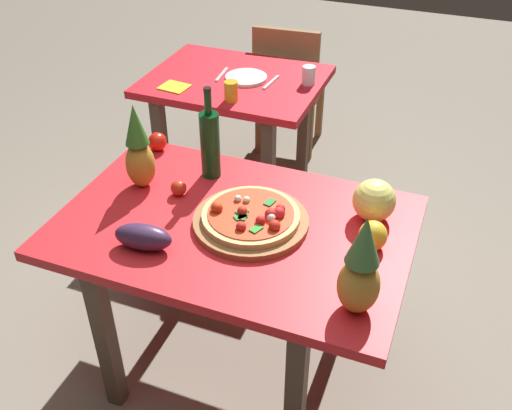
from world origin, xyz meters
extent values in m
plane|color=gray|center=(0.00, 0.00, 0.00)|extent=(10.00, 10.00, 0.00)
cube|color=brown|center=(-0.36, -0.36, 0.34)|extent=(0.06, 0.06, 0.69)
cube|color=brown|center=(0.36, -0.36, 0.34)|extent=(0.06, 0.06, 0.69)
cube|color=brown|center=(-0.36, 0.36, 0.34)|extent=(0.06, 0.06, 0.69)
cube|color=brown|center=(0.36, 0.36, 0.34)|extent=(0.06, 0.06, 0.69)
cube|color=red|center=(0.00, 0.00, 0.71)|extent=(1.25, 0.83, 0.04)
cube|color=brown|center=(-0.79, 0.85, 0.34)|extent=(0.06, 0.06, 0.69)
cube|color=brown|center=(-0.18, 0.85, 0.34)|extent=(0.06, 0.06, 0.69)
cube|color=brown|center=(-0.79, 1.46, 0.34)|extent=(0.06, 0.06, 0.69)
cube|color=brown|center=(-0.18, 1.46, 0.34)|extent=(0.06, 0.06, 0.69)
cube|color=red|center=(-0.49, 1.16, 0.71)|extent=(0.92, 0.71, 0.04)
cube|color=brown|center=(-0.23, 1.99, 0.21)|extent=(0.04, 0.04, 0.41)
cube|color=brown|center=(-0.56, 1.96, 0.21)|extent=(0.04, 0.04, 0.41)
cube|color=brown|center=(-0.20, 1.66, 0.21)|extent=(0.04, 0.04, 0.41)
cube|color=brown|center=(-0.53, 1.64, 0.21)|extent=(0.04, 0.04, 0.41)
cube|color=brown|center=(-0.38, 1.81, 0.43)|extent=(0.43, 0.43, 0.04)
cube|color=brown|center=(-0.36, 1.63, 0.65)|extent=(0.40, 0.07, 0.40)
cylinder|color=brown|center=(0.06, 0.01, 0.74)|extent=(0.41, 0.41, 0.02)
cylinder|color=#E3AB6B|center=(0.06, 0.01, 0.76)|extent=(0.35, 0.35, 0.02)
cylinder|color=#C03919|center=(0.06, 0.01, 0.78)|extent=(0.30, 0.30, 0.00)
sphere|color=red|center=(-0.06, -0.02, 0.79)|extent=(0.04, 0.04, 0.04)
sphere|color=red|center=(0.06, -0.08, 0.79)|extent=(0.04, 0.04, 0.04)
sphere|color=red|center=(0.16, 0.03, 0.79)|extent=(0.04, 0.04, 0.04)
sphere|color=red|center=(0.13, 0.02, 0.79)|extent=(0.04, 0.04, 0.04)
sphere|color=red|center=(0.03, 0.00, 0.79)|extent=(0.04, 0.04, 0.04)
sphere|color=red|center=(0.11, -0.03, 0.79)|extent=(0.03, 0.03, 0.03)
sphere|color=red|center=(0.15, 0.06, 0.79)|extent=(0.03, 0.03, 0.03)
sphere|color=red|center=(0.17, -0.04, 0.79)|extent=(0.04, 0.04, 0.04)
cube|color=#347C2D|center=(0.03, 0.01, 0.78)|extent=(0.05, 0.05, 0.00)
cube|color=#218332|center=(0.04, -0.02, 0.78)|extent=(0.05, 0.05, 0.00)
cube|color=#34702E|center=(0.04, -0.02, 0.78)|extent=(0.03, 0.05, 0.00)
cube|color=#2C8629|center=(0.11, -0.07, 0.78)|extent=(0.04, 0.05, 0.00)
cube|color=#22762F|center=(0.10, 0.09, 0.78)|extent=(0.04, 0.05, 0.00)
sphere|color=silver|center=(0.14, 0.00, 0.79)|extent=(0.03, 0.03, 0.03)
sphere|color=white|center=(-0.01, 0.07, 0.79)|extent=(0.03, 0.03, 0.03)
sphere|color=white|center=(0.02, 0.07, 0.79)|extent=(0.03, 0.03, 0.03)
cylinder|color=#0A3817|center=(-0.21, 0.26, 0.86)|extent=(0.08, 0.08, 0.27)
cylinder|color=#0A3817|center=(-0.21, 0.26, 1.04)|extent=(0.03, 0.03, 0.09)
cylinder|color=black|center=(-0.21, 0.26, 1.09)|extent=(0.03, 0.03, 0.02)
ellipsoid|color=#B78C2C|center=(-0.42, 0.09, 0.82)|extent=(0.11, 0.11, 0.19)
cone|color=#327426|center=(-0.42, 0.09, 0.99)|extent=(0.09, 0.09, 0.16)
ellipsoid|color=#B68131|center=(0.50, -0.25, 0.82)|extent=(0.12, 0.12, 0.18)
cone|color=#3E6A36|center=(0.50, -0.25, 0.99)|extent=(0.10, 0.10, 0.15)
sphere|color=#E8DC6C|center=(0.45, 0.21, 0.80)|extent=(0.15, 0.15, 0.15)
ellipsoid|color=yellow|center=(0.48, 0.04, 0.78)|extent=(0.10, 0.10, 0.11)
ellipsoid|color=#3C2543|center=(-0.23, -0.23, 0.77)|extent=(0.21, 0.12, 0.09)
sphere|color=red|center=(-0.26, 0.09, 0.76)|extent=(0.06, 0.06, 0.06)
sphere|color=red|center=(-0.50, 0.35, 0.77)|extent=(0.08, 0.08, 0.08)
cylinder|color=gold|center=(-0.40, 0.90, 0.78)|extent=(0.07, 0.07, 0.10)
cylinder|color=silver|center=(-0.10, 1.23, 0.77)|extent=(0.07, 0.07, 0.09)
cylinder|color=white|center=(-0.42, 1.17, 0.74)|extent=(0.22, 0.22, 0.02)
cube|color=silver|center=(-0.56, 1.17, 0.73)|extent=(0.03, 0.18, 0.01)
cube|color=silver|center=(-0.28, 1.17, 0.73)|extent=(0.03, 0.18, 0.01)
cube|color=yellow|center=(-0.73, 0.93, 0.73)|extent=(0.15, 0.14, 0.01)
camera|label=1|loc=(0.67, -1.51, 2.00)|focal=41.15mm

